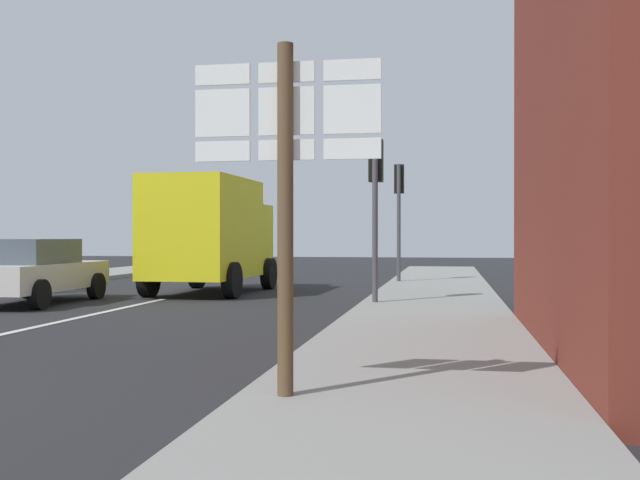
{
  "coord_description": "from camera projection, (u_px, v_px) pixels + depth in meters",
  "views": [
    {
      "loc": [
        6.82,
        -5.11,
        1.52
      ],
      "look_at": [
        4.29,
        9.55,
        1.46
      ],
      "focal_mm": 41.77,
      "sensor_mm": 36.0,
      "label": 1
    }
  ],
  "objects": [
    {
      "name": "route_sign_post",
      "position": [
        286.0,
        181.0,
        6.47
      ],
      "size": [
        1.66,
        0.14,
        3.2
      ],
      "color": "brown",
      "rests_on": "ground"
    },
    {
      "name": "sedan_far",
      "position": [
        32.0,
        270.0,
        16.82
      ],
      "size": [
        2.07,
        4.25,
        1.47
      ],
      "color": "beige",
      "rests_on": "ground"
    },
    {
      "name": "delivery_truck",
      "position": [
        210.0,
        232.0,
        19.93
      ],
      "size": [
        2.6,
        5.06,
        3.05
      ],
      "color": "yellow",
      "rests_on": "ground"
    },
    {
      "name": "lane_centre_stripe",
      "position": [
        24.0,
        330.0,
        12.11
      ],
      "size": [
        0.16,
        12.0,
        0.01
      ],
      "primitive_type": "cube",
      "color": "silver",
      "rests_on": "ground"
    },
    {
      "name": "traffic_light_far_right",
      "position": [
        399.0,
        196.0,
        23.32
      ],
      "size": [
        0.3,
        0.49,
        3.79
      ],
      "color": "#47474C",
      "rests_on": "ground"
    },
    {
      "name": "sidewalk_right",
      "position": [
        429.0,
        320.0,
        12.98
      ],
      "size": [
        2.98,
        44.0,
        0.14
      ],
      "primitive_type": "cube",
      "color": "gray",
      "rests_on": "ground"
    },
    {
      "name": "ground_plane",
      "position": [
        128.0,
        307.0,
        16.06
      ],
      "size": [
        80.0,
        80.0,
        0.0
      ],
      "primitive_type": "plane",
      "color": "#232326"
    },
    {
      "name": "traffic_light_near_right",
      "position": [
        376.0,
        183.0,
        15.85
      ],
      "size": [
        0.3,
        0.49,
        3.6
      ],
      "color": "#47474C",
      "rests_on": "ground"
    }
  ]
}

